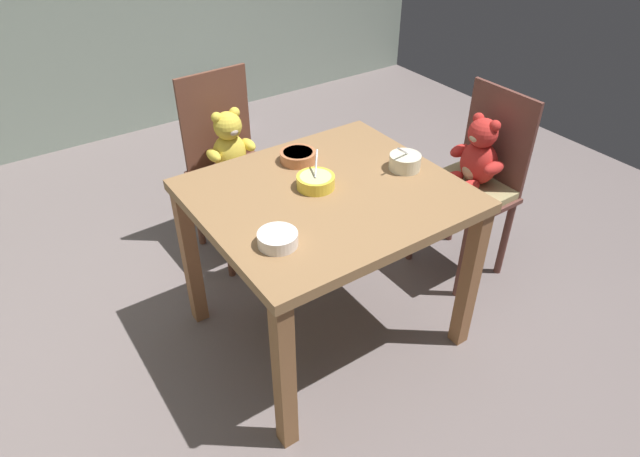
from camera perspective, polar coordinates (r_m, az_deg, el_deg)
ground_plane at (r=2.63m, az=0.62°, el=-10.41°), size 5.20×5.20×0.04m
dining_table at (r=2.20m, az=0.73°, el=1.57°), size 0.99×0.88×0.74m
teddy_chair_far_center at (r=2.86m, az=-9.17°, el=7.41°), size 0.42×0.41×0.94m
teddy_chair_near_right at (r=2.76m, az=15.61°, el=5.59°), size 0.37×0.41×0.93m
porridge_bowl_yellow_center at (r=2.15m, az=-0.45°, el=4.88°), size 0.15×0.15×0.12m
porridge_bowl_cream_near_right at (r=2.30m, az=8.73°, el=6.83°), size 0.14×0.13×0.13m
porridge_bowl_white_near_left at (r=1.86m, az=-4.38°, el=-1.06°), size 0.14×0.14×0.05m
porridge_bowl_terracotta_far_center at (r=2.34m, az=-2.28°, el=7.43°), size 0.15×0.15×0.05m
metal_pail at (r=4.37m, az=-8.93°, el=11.70°), size 0.24×0.24×0.24m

